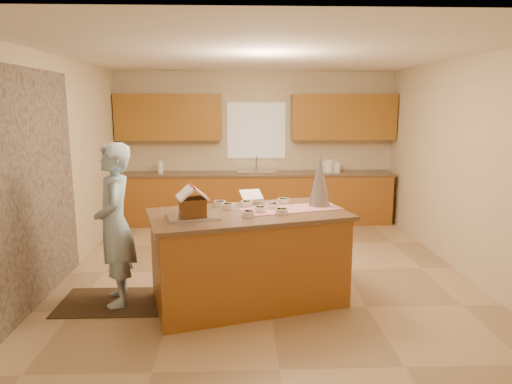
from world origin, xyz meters
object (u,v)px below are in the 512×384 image
island_base (248,259)px  gingerbread_house (192,204)px  tinsel_tree (320,180)px  boy (115,225)px

island_base → gingerbread_house: size_ratio=5.24×
island_base → gingerbread_house: bearing=-174.8°
tinsel_tree → boy: bearing=-173.3°
boy → gingerbread_house: size_ratio=4.62×
island_base → tinsel_tree: bearing=3.7°
island_base → tinsel_tree: 1.18m
island_base → boy: (-1.41, 0.02, 0.40)m
tinsel_tree → gingerbread_house: 1.46m
island_base → tinsel_tree: (0.80, 0.28, 0.82)m
tinsel_tree → gingerbread_house: bearing=-160.0°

